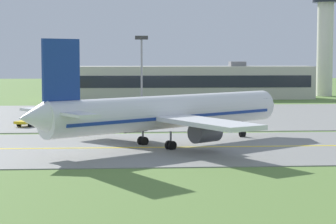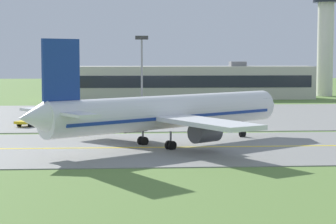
{
  "view_description": "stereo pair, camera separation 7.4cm",
  "coord_description": "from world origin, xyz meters",
  "px_view_note": "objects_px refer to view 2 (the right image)",
  "views": [
    {
      "loc": [
        -4.02,
        -76.21,
        10.81
      ],
      "look_at": [
        1.51,
        3.54,
        4.0
      ],
      "focal_mm": 69.36,
      "sensor_mm": 36.0,
      "label": 1
    },
    {
      "loc": [
        -3.94,
        -76.22,
        10.81
      ],
      "look_at": [
        1.51,
        3.54,
        4.0
      ],
      "focal_mm": 69.36,
      "sensor_mm": 36.0,
      "label": 2
    }
  ],
  "objects_px": {
    "airplane_lead": "(166,113)",
    "control_tower": "(326,30)",
    "service_truck_baggage": "(36,118)",
    "apron_light_mast": "(142,65)"
  },
  "relations": [
    {
      "from": "airplane_lead",
      "to": "control_tower",
      "type": "distance_m",
      "value": 112.15
    },
    {
      "from": "service_truck_baggage",
      "to": "apron_light_mast",
      "type": "relative_size",
      "value": 0.45
    },
    {
      "from": "control_tower",
      "to": "airplane_lead",
      "type": "bearing_deg",
      "value": -117.05
    },
    {
      "from": "airplane_lead",
      "to": "service_truck_baggage",
      "type": "height_order",
      "value": "airplane_lead"
    },
    {
      "from": "airplane_lead",
      "to": "control_tower",
      "type": "relative_size",
      "value": 1.1
    },
    {
      "from": "service_truck_baggage",
      "to": "control_tower",
      "type": "distance_m",
      "value": 102.72
    },
    {
      "from": "airplane_lead",
      "to": "apron_light_mast",
      "type": "height_order",
      "value": "apron_light_mast"
    },
    {
      "from": "control_tower",
      "to": "apron_light_mast",
      "type": "bearing_deg",
      "value": -132.94
    },
    {
      "from": "airplane_lead",
      "to": "service_truck_baggage",
      "type": "relative_size",
      "value": 5.12
    },
    {
      "from": "service_truck_baggage",
      "to": "apron_light_mast",
      "type": "distance_m",
      "value": 25.84
    }
  ]
}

